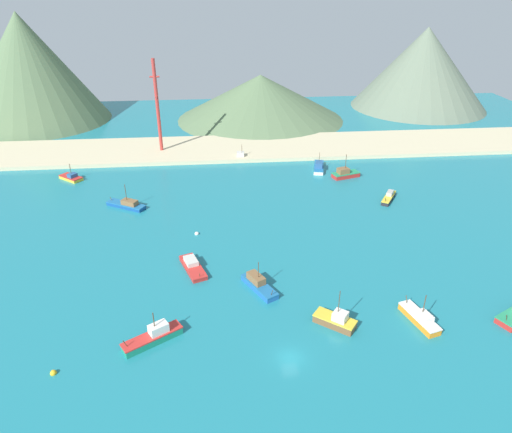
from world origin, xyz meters
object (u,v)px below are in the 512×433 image
object	(u,v)px
fishing_boat_6	(154,336)
fishing_boat_8	(127,204)
buoy_0	(53,373)
fishing_boat_0	(319,167)
fishing_boat_5	(345,174)
buoy_1	(197,234)
fishing_boat_9	(193,266)
fishing_boat_10	(336,320)
fishing_boat_7	(259,284)
fishing_boat_2	(420,318)
radio_tower	(158,107)
fishing_boat_11	(243,157)
fishing_boat_3	(71,177)
fishing_boat_4	(389,197)

from	to	relation	value
fishing_boat_6	fishing_boat_8	world-z (taller)	fishing_boat_8
buoy_0	fishing_boat_0	bearing A→B (deg)	53.49
fishing_boat_5	buoy_1	size ratio (longest dim) A/B	8.99
fishing_boat_9	fishing_boat_10	bearing A→B (deg)	-38.00
fishing_boat_6	fishing_boat_7	size ratio (longest dim) A/B	1.05
fishing_boat_2	radio_tower	world-z (taller)	radio_tower
fishing_boat_2	fishing_boat_7	bearing A→B (deg)	155.48
fishing_boat_5	buoy_1	xyz separation A→B (m)	(-42.34, -29.81, -0.89)
fishing_boat_6	radio_tower	world-z (taller)	radio_tower
fishing_boat_0	fishing_boat_2	distance (m)	69.82
fishing_boat_9	fishing_boat_8	bearing A→B (deg)	120.48
fishing_boat_0	fishing_boat_5	distance (m)	9.02
fishing_boat_0	fishing_boat_10	bearing A→B (deg)	-99.92
fishing_boat_2	fishing_boat_11	xyz separation A→B (m)	(-24.49, 80.65, -0.10)
fishing_boat_0	fishing_boat_7	size ratio (longest dim) A/B	1.11
fishing_boat_3	buoy_0	xyz separation A→B (m)	(16.51, -74.94, -0.52)
fishing_boat_6	fishing_boat_8	distance (m)	51.06
fishing_boat_7	fishing_boat_8	xyz separation A→B (m)	(-29.87, 37.21, -0.17)
buoy_0	radio_tower	world-z (taller)	radio_tower
fishing_boat_3	fishing_boat_5	distance (m)	79.20
fishing_boat_2	fishing_boat_8	xyz separation A→B (m)	(-56.09, 49.17, -0.12)
buoy_0	radio_tower	xyz separation A→B (m)	(7.57, 94.98, 15.21)
fishing_boat_3	fishing_boat_9	size ratio (longest dim) A/B	0.76
fishing_boat_3	fishing_boat_7	size ratio (longest dim) A/B	0.82
fishing_boat_0	fishing_boat_9	bearing A→B (deg)	-126.02
fishing_boat_4	fishing_boat_8	xyz separation A→B (m)	(-67.59, 1.91, 0.02)
fishing_boat_5	fishing_boat_6	bearing A→B (deg)	-127.14
fishing_boat_0	buoy_0	size ratio (longest dim) A/B	10.85
buoy_1	buoy_0	bearing A→B (deg)	-116.96
buoy_0	fishing_boat_11	bearing A→B (deg)	68.65
fishing_boat_9	radio_tower	bearing A→B (deg)	99.90
fishing_boat_3	fishing_boat_8	distance (m)	27.26
fishing_boat_4	fishing_boat_8	size ratio (longest dim) A/B	0.77
fishing_boat_2	fishing_boat_4	world-z (taller)	fishing_boat_2
fishing_boat_0	fishing_boat_10	distance (m)	70.21
fishing_boat_5	fishing_boat_0	bearing A→B (deg)	135.04
fishing_boat_2	fishing_boat_7	xyz separation A→B (m)	(-26.23, 11.96, 0.06)
fishing_boat_9	radio_tower	xyz separation A→B (m)	(-12.10, 69.30, 14.71)
fishing_boat_11	fishing_boat_3	bearing A→B (deg)	-166.89
fishing_boat_6	fishing_boat_7	distance (m)	21.94
fishing_boat_3	fishing_boat_9	xyz separation A→B (m)	(36.17, -49.27, -0.01)
fishing_boat_0	fishing_boat_4	world-z (taller)	fishing_boat_0
fishing_boat_8	fishing_boat_10	distance (m)	64.03
fishing_boat_6	fishing_boat_8	bearing A→B (deg)	103.37
fishing_boat_7	fishing_boat_3	bearing A→B (deg)	130.51
fishing_boat_5	fishing_boat_8	bearing A→B (deg)	-166.70
fishing_boat_5	buoy_1	bearing A→B (deg)	-144.85
fishing_boat_0	fishing_boat_6	world-z (taller)	fishing_boat_6
fishing_boat_11	buoy_1	distance (m)	49.02
fishing_boat_3	radio_tower	size ratio (longest dim) A/B	0.25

